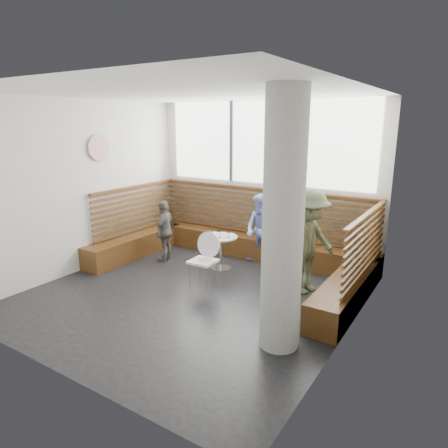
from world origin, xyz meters
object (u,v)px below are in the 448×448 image
Objects in this scene: concrete_column at (283,224)px; cafe_chair at (205,255)px; child_left at (165,231)px; cafe_table at (221,245)px; child_back at (261,230)px; adult_man at (309,242)px.

concrete_column reaches higher than cafe_chair.
cafe_table is at bearing 82.03° from child_left.
child_back is at bearing 121.88° from concrete_column.
adult_man is (1.81, -0.13, 0.40)m from cafe_table.
adult_man is at bearing 22.31° from cafe_chair.
child_left is at bearing 152.84° from concrete_column.
concrete_column is at bearing -148.62° from adult_man.
cafe_chair is at bearing 49.76° from child_left.
adult_man reaches higher than cafe_chair.
concrete_column is 3.40× the size of cafe_chair.
cafe_chair is at bearing 150.52° from concrete_column.
child_left is at bearing -171.75° from cafe_table.
child_left is at bearing -140.71° from child_back.
cafe_chair is 0.54× the size of adult_man.
cafe_chair is (-1.89, 1.07, -1.05)m from concrete_column.
adult_man is at bearing 74.77° from child_left.
child_left is at bearing 112.42° from adult_man.
child_back reaches higher than child_left.
child_back is 1.14× the size of child_left.
child_left is (-1.46, 0.65, 0.07)m from cafe_chair.
concrete_column is 2.57× the size of child_left.
child_left is at bearing 154.31° from cafe_chair.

